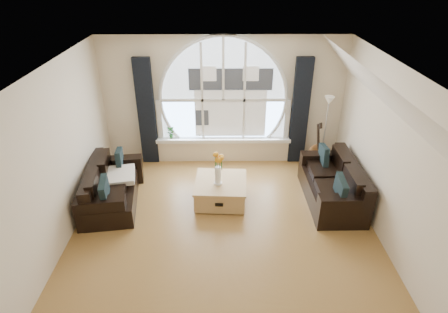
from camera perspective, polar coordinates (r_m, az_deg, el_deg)
ground at (r=6.07m, az=0.07°, el=-12.87°), size 5.00×5.50×0.01m
ceiling at (r=4.73m, az=0.09°, el=12.38°), size 5.00×5.50×0.01m
wall_back at (r=7.77m, az=-0.11°, el=8.52°), size 5.00×0.01×2.70m
wall_left at (r=5.82m, az=-25.38°, el=-1.76°), size 0.01×5.50×2.70m
wall_right at (r=5.86m, az=25.36°, el=-1.56°), size 0.01×5.50×2.70m
attic_slope at (r=5.34m, az=24.66°, el=7.71°), size 0.92×5.50×0.72m
arched_window at (r=7.65m, az=-0.11°, el=10.38°), size 2.60×0.06×2.15m
window_sill at (r=8.01m, az=-0.10°, el=2.62°), size 2.90×0.22×0.08m
window_frame at (r=7.62m, az=-0.11°, el=10.31°), size 2.76×0.08×2.15m
neighbor_house at (r=7.68m, az=1.03°, el=9.46°), size 1.70×0.02×1.50m
curtain_left at (r=7.89m, az=-11.89°, el=6.64°), size 0.35×0.12×2.30m
curtain_right at (r=7.90m, az=11.66°, el=6.72°), size 0.35×0.12×2.30m
sofa_left at (r=6.97m, az=-17.00°, el=-4.12°), size 1.04×1.74×0.73m
sofa_right at (r=7.01m, az=16.39°, el=-3.83°), size 0.88×1.75×0.77m
coffee_chest at (r=6.82m, az=-0.52°, el=-5.21°), size 0.98×0.98×0.46m
throw_blanket at (r=6.99m, az=-15.91°, el=-2.84°), size 0.64×0.64×0.10m
vase_flowers at (r=6.45m, az=-0.97°, el=-1.32°), size 0.24×0.24×0.70m
floor_lamp at (r=7.88m, az=15.26°, el=3.42°), size 0.24×0.24×1.60m
guitar at (r=8.02m, az=14.12°, el=1.89°), size 0.42×0.36×1.06m
potted_plant at (r=8.00m, az=-8.24°, el=3.75°), size 0.17×0.14×0.29m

